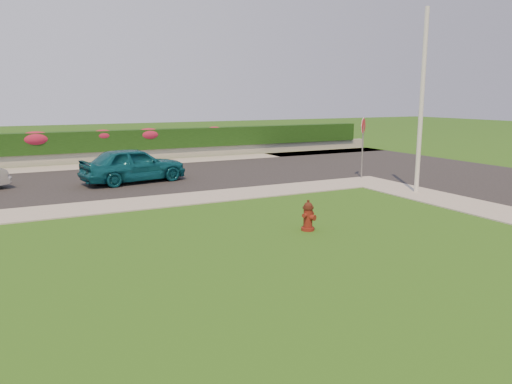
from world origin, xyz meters
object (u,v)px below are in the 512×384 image
utility_pole (422,103)px  fire_hydrant (308,216)px  sedan_teal (134,165)px  stop_sign (363,133)px

utility_pole → fire_hydrant: bearing=-157.9°
sedan_teal → utility_pole: bearing=-138.0°
sedan_teal → stop_sign: 9.77m
stop_sign → sedan_teal: bearing=144.7°
stop_sign → fire_hydrant: bearing=-152.7°
fire_hydrant → utility_pole: 7.53m
sedan_teal → fire_hydrant: bearing=-176.0°
utility_pole → stop_sign: size_ratio=2.49×
fire_hydrant → stop_sign: stop_sign is taller
sedan_teal → stop_sign: (9.11, -3.32, 1.21)m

